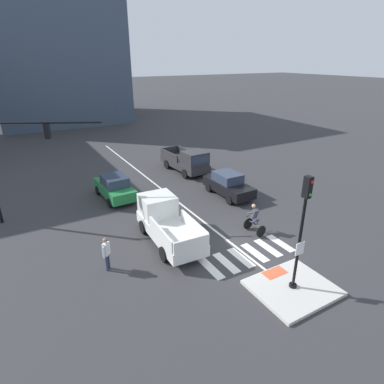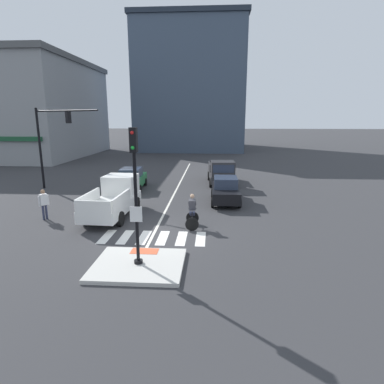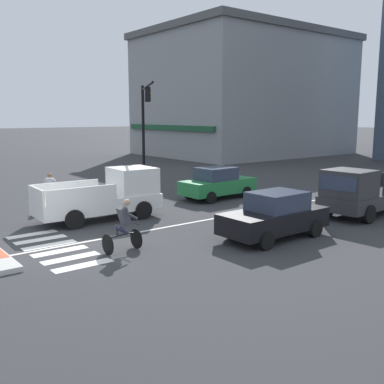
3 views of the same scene
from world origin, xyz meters
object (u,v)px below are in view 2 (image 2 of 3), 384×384
object	(u,v)px
car_black_eastbound_mid	(225,190)
pickup_truck_white_westbound_near	(115,198)
pickup_truck_charcoal_eastbound_far	(221,173)
signal_pole	(135,185)
traffic_light_mast	(50,135)
pedestrian_at_curb_left	(44,202)
cyclist	(192,210)
car_green_westbound_far	(132,179)

from	to	relation	value
car_black_eastbound_mid	pickup_truck_white_westbound_near	world-z (taller)	pickup_truck_white_westbound_near
pickup_truck_charcoal_eastbound_far	signal_pole	bearing A→B (deg)	-102.59
traffic_light_mast	car_black_eastbound_mid	distance (m)	13.47
traffic_light_mast	pickup_truck_charcoal_eastbound_far	size ratio (longest dim) A/B	1.18
pickup_truck_charcoal_eastbound_far	traffic_light_mast	bearing A→B (deg)	-166.64
pedestrian_at_curb_left	cyclist	bearing A→B (deg)	-4.71
pedestrian_at_curb_left	pickup_truck_charcoal_eastbound_far	bearing A→B (deg)	45.76
car_green_westbound_far	pickup_truck_charcoal_eastbound_far	world-z (taller)	pickup_truck_charcoal_eastbound_far
pickup_truck_white_westbound_near	pedestrian_at_curb_left	distance (m)	3.72
car_green_westbound_far	pickup_truck_white_westbound_near	distance (m)	6.68
car_black_eastbound_mid	pickup_truck_white_westbound_near	distance (m)	7.09
car_green_westbound_far	signal_pole	bearing A→B (deg)	-74.87
signal_pole	traffic_light_mast	world-z (taller)	traffic_light_mast
car_green_westbound_far	cyclist	distance (m)	9.96
car_black_eastbound_mid	pickup_truck_white_westbound_near	xyz separation A→B (m)	(-6.35, -3.16, 0.17)
traffic_light_mast	pedestrian_at_curb_left	size ratio (longest dim) A/B	3.66
signal_pole	pickup_truck_charcoal_eastbound_far	bearing A→B (deg)	77.41
signal_pole	pedestrian_at_curb_left	world-z (taller)	signal_pole
traffic_light_mast	car_green_westbound_far	bearing A→B (deg)	8.03
car_black_eastbound_mid	pedestrian_at_curb_left	xyz separation A→B (m)	(-9.88, -4.33, 0.17)
pickup_truck_white_westbound_near	car_black_eastbound_mid	bearing A→B (deg)	26.43
traffic_light_mast	cyclist	bearing A→B (deg)	-35.04
signal_pole	car_black_eastbound_mid	bearing A→B (deg)	69.69
car_green_westbound_far	pickup_truck_white_westbound_near	world-z (taller)	pickup_truck_white_westbound_near
signal_pole	pickup_truck_white_westbound_near	distance (m)	7.32
car_black_eastbound_mid	traffic_light_mast	bearing A→B (deg)	168.16
car_green_westbound_far	pickup_truck_charcoal_eastbound_far	size ratio (longest dim) A/B	0.80
traffic_light_mast	pickup_truck_charcoal_eastbound_far	world-z (taller)	traffic_light_mast
traffic_light_mast	pickup_truck_charcoal_eastbound_far	distance (m)	13.37
pedestrian_at_curb_left	car_black_eastbound_mid	bearing A→B (deg)	23.65
pedestrian_at_curb_left	signal_pole	bearing A→B (deg)	-39.59
car_black_eastbound_mid	pickup_truck_white_westbound_near	bearing A→B (deg)	-153.57
signal_pole	car_green_westbound_far	world-z (taller)	signal_pole
traffic_light_mast	pickup_truck_white_westbound_near	xyz separation A→B (m)	(6.43, -5.84, -3.17)
pickup_truck_charcoal_eastbound_far	cyclist	distance (m)	10.81
car_green_westbound_far	pickup_truck_charcoal_eastbound_far	distance (m)	7.28
car_green_westbound_far	pedestrian_at_curb_left	xyz separation A→B (m)	(-2.81, -7.81, 0.17)
pickup_truck_charcoal_eastbound_far	pedestrian_at_curb_left	bearing A→B (deg)	-134.24
signal_pole	car_black_eastbound_mid	distance (m)	10.46
car_black_eastbound_mid	car_green_westbound_far	world-z (taller)	same
car_green_westbound_far	pedestrian_at_curb_left	bearing A→B (deg)	-109.79
pickup_truck_white_westbound_near	pickup_truck_charcoal_eastbound_far	bearing A→B (deg)	54.88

